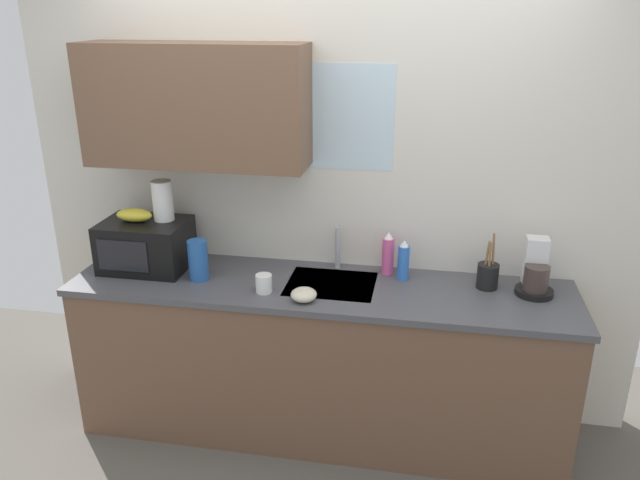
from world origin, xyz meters
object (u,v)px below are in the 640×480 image
(paper_towel_roll, at_px, (163,201))
(cereal_canister, at_px, (198,260))
(microwave, at_px, (146,245))
(banana_bunch, at_px, (134,215))
(dish_soap_bottle_pink, at_px, (388,254))
(mug_white, at_px, (264,283))
(dish_soap_bottle_blue, at_px, (403,261))
(small_bowl, at_px, (304,295))
(utensil_crock, at_px, (488,275))
(coffee_maker, at_px, (535,273))

(paper_towel_roll, distance_m, cereal_canister, 0.39)
(microwave, xyz_separation_m, banana_bunch, (-0.05, 0.00, 0.17))
(dish_soap_bottle_pink, xyz_separation_m, mug_white, (-0.60, -0.35, -0.07))
(dish_soap_bottle_blue, height_order, small_bowl, dish_soap_bottle_blue)
(microwave, xyz_separation_m, dish_soap_bottle_blue, (1.41, 0.10, -0.03))
(paper_towel_roll, relative_size, cereal_canister, 1.01)
(cereal_canister, bearing_deg, microwave, 163.87)
(paper_towel_roll, relative_size, mug_white, 2.32)
(cereal_canister, distance_m, utensil_crock, 1.51)
(banana_bunch, height_order, utensil_crock, banana_bunch)
(mug_white, relative_size, small_bowl, 0.73)
(banana_bunch, xyz_separation_m, mug_white, (0.77, -0.19, -0.26))
(utensil_crock, height_order, small_bowl, utensil_crock)
(paper_towel_roll, distance_m, mug_white, 0.74)
(paper_towel_roll, bearing_deg, microwave, -152.83)
(paper_towel_roll, height_order, mug_white, paper_towel_roll)
(dish_soap_bottle_pink, height_order, mug_white, dish_soap_bottle_pink)
(banana_bunch, xyz_separation_m, dish_soap_bottle_pink, (1.37, 0.16, -0.19))
(microwave, distance_m, dish_soap_bottle_pink, 1.33)
(coffee_maker, bearing_deg, banana_bunch, -178.43)
(dish_soap_bottle_blue, relative_size, small_bowl, 1.71)
(microwave, xyz_separation_m, dish_soap_bottle_pink, (1.32, 0.16, -0.02))
(microwave, distance_m, cereal_canister, 0.36)
(paper_towel_roll, xyz_separation_m, cereal_canister, (0.24, -0.15, -0.27))
(dish_soap_bottle_blue, distance_m, cereal_canister, 1.09)
(paper_towel_roll, xyz_separation_m, dish_soap_bottle_pink, (1.22, 0.11, -0.27))
(dish_soap_bottle_pink, height_order, small_bowl, dish_soap_bottle_pink)
(dish_soap_bottle_pink, height_order, cereal_canister, dish_soap_bottle_pink)
(small_bowl, bearing_deg, microwave, 165.23)
(microwave, bearing_deg, dish_soap_bottle_pink, 6.84)
(microwave, xyz_separation_m, mug_white, (0.72, -0.19, -0.09))
(dish_soap_bottle_blue, bearing_deg, paper_towel_roll, -177.76)
(cereal_canister, xyz_separation_m, mug_white, (0.38, -0.09, -0.06))
(cereal_canister, height_order, utensil_crock, utensil_crock)
(banana_bunch, height_order, cereal_canister, banana_bunch)
(dish_soap_bottle_blue, relative_size, mug_white, 2.34)
(dish_soap_bottle_pink, distance_m, mug_white, 0.70)
(cereal_canister, height_order, small_bowl, cereal_canister)
(banana_bunch, xyz_separation_m, utensil_crock, (1.89, 0.07, -0.23))
(coffee_maker, distance_m, cereal_canister, 1.74)
(microwave, bearing_deg, cereal_canister, -16.13)
(coffee_maker, xyz_separation_m, dish_soap_bottle_blue, (-0.66, 0.04, -0.00))
(banana_bunch, bearing_deg, utensil_crock, 2.11)
(dish_soap_bottle_pink, distance_m, cereal_canister, 1.01)
(mug_white, bearing_deg, coffee_maker, 10.41)
(paper_towel_roll, relative_size, small_bowl, 1.69)
(coffee_maker, bearing_deg, small_bowl, -164.76)
(dish_soap_bottle_blue, distance_m, utensil_crock, 0.44)
(paper_towel_roll, xyz_separation_m, small_bowl, (0.84, -0.30, -0.35))
(mug_white, height_order, small_bowl, mug_white)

